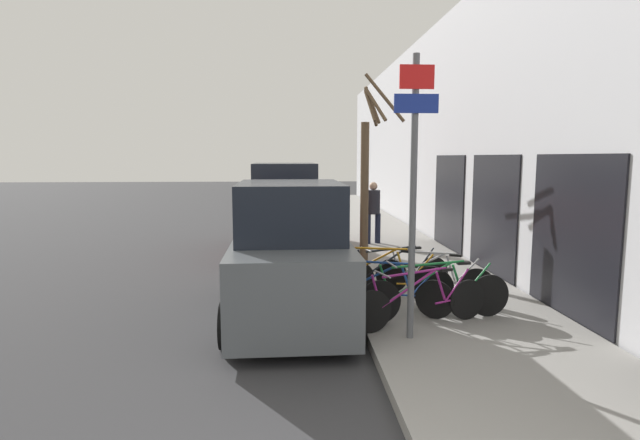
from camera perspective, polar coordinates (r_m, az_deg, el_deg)
The scene contains 14 objects.
ground_plane at distance 13.72m, azimuth -3.12°, elevation -3.73°, with size 80.00×80.00×0.00m, color #333335.
sidewalk_curb at distance 16.68m, azimuth 5.80°, elevation -1.54°, with size 3.20×32.00×0.15m.
building_facade at distance 16.75m, azimuth 12.00°, elevation 9.17°, with size 0.23×32.00×6.50m.
signpost at distance 6.68m, azimuth 10.64°, elevation 4.06°, with size 0.58×0.11×3.77m.
bicycle_0 at distance 7.49m, azimuth 11.51°, elevation -9.10°, with size 2.14×0.77×0.85m.
bicycle_1 at distance 7.79m, azimuth 13.06°, elevation -8.33°, with size 2.40×0.50×0.91m.
bicycle_2 at distance 8.06m, azimuth 7.72°, elevation -7.90°, with size 1.85×1.09×0.83m.
bicycle_3 at distance 8.53m, azimuth 7.12°, elevation -6.70°, with size 2.13×1.14×0.97m.
bicycle_4 at distance 8.98m, azimuth 12.77°, elevation -6.43°, with size 1.82×1.19×0.84m.
bicycle_5 at distance 9.20m, azimuth 8.72°, elevation -5.98°, with size 2.06×0.64×0.85m.
parked_car_0 at distance 8.05m, azimuth -3.41°, elevation -4.27°, with size 2.04×4.20×2.21m.
parked_car_1 at distance 13.55m, azimuth -4.04°, elevation 0.85°, with size 2.08×4.82×2.44m.
pedestrian_near at distance 14.23m, azimuth 6.09°, elevation 1.36°, with size 0.45×0.39×1.75m.
street_tree at distance 11.68m, azimuth 5.37°, elevation 5.25°, with size 0.97×1.77×4.34m.
Camera 1 is at (-0.05, -2.27, 2.60)m, focal length 28.00 mm.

